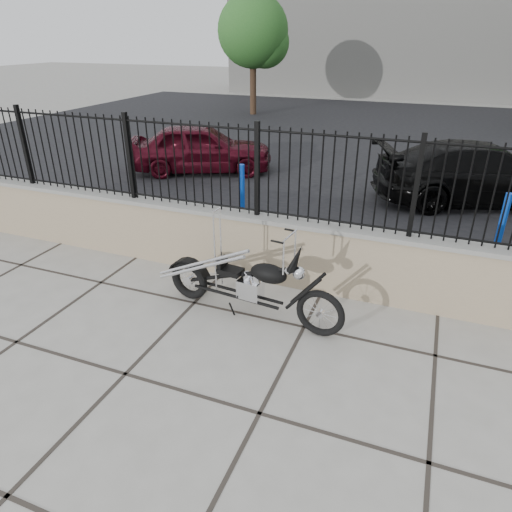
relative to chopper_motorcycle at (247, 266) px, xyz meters
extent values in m
plane|color=#99968E|center=(0.75, -1.51, -0.68)|extent=(90.00, 90.00, 0.00)
plane|color=black|center=(0.75, 10.99, -0.68)|extent=(30.00, 30.00, 0.00)
cube|color=gray|center=(0.75, 0.99, -0.20)|extent=(14.00, 0.36, 0.96)
cube|color=black|center=(0.75, 0.99, 0.88)|extent=(14.00, 0.08, 1.20)
cube|color=beige|center=(0.75, 24.99, 3.32)|extent=(22.00, 6.00, 8.00)
imported|color=#420915|center=(-3.62, 5.71, -0.08)|extent=(3.81, 2.72, 1.20)
imported|color=black|center=(2.83, 5.68, -0.06)|extent=(4.60, 3.15, 1.24)
cylinder|color=#0D21CF|center=(-1.50, 3.37, -0.21)|extent=(0.15, 0.15, 0.96)
cylinder|color=blue|center=(3.09, 3.37, -0.22)|extent=(0.12, 0.12, 0.94)
cylinder|color=#382619|center=(-5.85, 14.85, 0.68)|extent=(0.27, 0.27, 2.72)
sphere|color=#3A742B|center=(-5.85, 14.85, 2.76)|extent=(2.90, 2.90, 2.90)
camera|label=1|loc=(1.88, -4.48, 2.51)|focal=32.00mm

